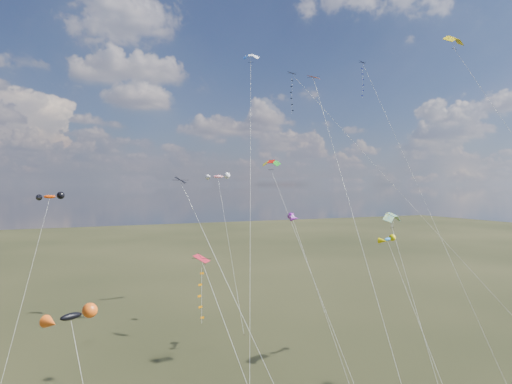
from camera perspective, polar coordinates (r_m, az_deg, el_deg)
name	(u,v)px	position (r m, az deg, el deg)	size (l,w,h in m)	color
diamond_black_high	(308,108)	(62.03, 6.56, 10.35)	(19.46, 25.79, 35.11)	black
diamond_navy_tall	(371,97)	(62.33, 14.20, 11.40)	(1.72, 21.67, 36.29)	#0D0E4E
diamond_black_mid	(213,250)	(33.01, -5.42, -7.29)	(6.37, 14.39, 20.39)	black
diamond_red_low	(205,298)	(31.92, -6.35, -13.02)	(3.67, 10.76, 14.99)	red
diamond_orange_center	(341,174)	(37.40, 10.61, 2.21)	(1.65, 16.72, 29.68)	#DE470A
parafoil_yellow	(455,39)	(51.57, 23.66, 17.07)	(3.12, 25.31, 35.07)	#D6B708
parafoil_blue_white	(251,57)	(66.26, -0.65, 16.50)	(12.15, 25.88, 38.51)	blue
parafoil_striped	(392,215)	(50.96, 16.66, -2.75)	(3.81, 10.80, 17.31)	#CEC911
parafoil_tricolor	(271,163)	(56.31, 1.94, 3.69)	(2.36, 18.65, 23.23)	#FEF014
novelty_black_orange	(71,317)	(35.26, -22.11, -14.24)	(3.58, 9.46, 11.23)	black
novelty_orange_black	(50,197)	(64.72, -24.40, -0.59)	(6.04, 14.45, 18.85)	#E83E06
novelty_white_purple	(293,218)	(53.35, 4.63, -3.22)	(1.72, 11.15, 16.49)	white
novelty_redwhite_stripe	(218,177)	(75.53, -4.76, 1.89)	(3.97, 17.01, 21.78)	red
novelty_blue_yellow	(388,240)	(54.12, 16.16, -5.76)	(3.61, 12.06, 14.05)	blue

